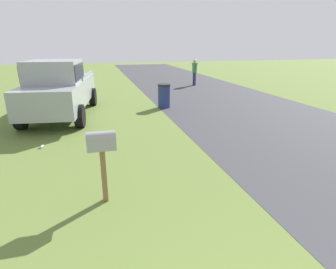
% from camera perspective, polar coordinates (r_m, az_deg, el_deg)
% --- Properties ---
extents(road_asphalt, '(60.00, 6.59, 0.01)m').
position_cam_1_polar(road_asphalt, '(8.94, 27.53, -1.17)').
color(road_asphalt, '#38383D').
rests_on(road_asphalt, ground).
extents(mailbox, '(0.22, 0.48, 1.28)m').
position_cam_1_polar(mailbox, '(4.77, -13.42, -2.40)').
color(mailbox, brown).
rests_on(mailbox, ground).
extents(pickup_truck, '(5.40, 2.60, 2.09)m').
position_cam_1_polar(pickup_truck, '(11.10, -21.38, 8.97)').
color(pickup_truck, '#93999E').
rests_on(pickup_truck, ground).
extents(trash_bin, '(0.54, 0.54, 1.01)m').
position_cam_1_polar(trash_bin, '(11.98, -0.81, 7.92)').
color(trash_bin, navy).
rests_on(trash_bin, ground).
extents(pedestrian, '(0.48, 0.30, 1.66)m').
position_cam_1_polar(pedestrian, '(18.49, 5.45, 12.94)').
color(pedestrian, '#2D3351').
rests_on(pedestrian, ground).
extents(litter_can_by_mailbox, '(0.13, 0.10, 0.07)m').
position_cam_1_polar(litter_can_by_mailbox, '(8.14, -24.42, -2.27)').
color(litter_can_by_mailbox, silver).
rests_on(litter_can_by_mailbox, ground).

